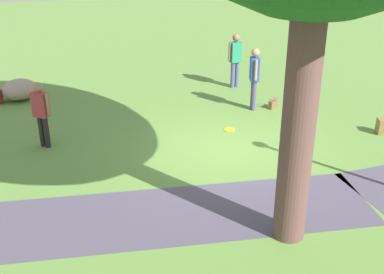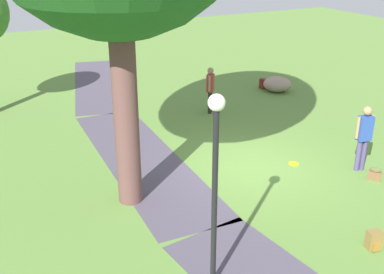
{
  "view_description": "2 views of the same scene",
  "coord_description": "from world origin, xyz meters",
  "px_view_note": "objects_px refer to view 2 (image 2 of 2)",
  "views": [
    {
      "loc": [
        3.15,
        10.22,
        5.27
      ],
      "look_at": [
        1.18,
        1.11,
        1.0
      ],
      "focal_mm": 45.94,
      "sensor_mm": 36.0,
      "label": 1
    },
    {
      "loc": [
        -9.47,
        6.72,
        5.8
      ],
      "look_at": [
        0.26,
        1.63,
        1.15
      ],
      "focal_mm": 44.1,
      "sensor_mm": 36.0,
      "label": 2
    }
  ],
  "objects_px": {
    "handbag_on_grass": "(375,175)",
    "backpack_by_boulder": "(263,84)",
    "lawn_boulder": "(277,84)",
    "woman_with_handbag": "(364,133)",
    "lamp_post": "(215,174)",
    "spare_backpack_on_lawn": "(374,240)",
    "frisbee_on_grass": "(294,164)",
    "man_near_boulder": "(210,87)"
  },
  "relations": [
    {
      "from": "handbag_on_grass",
      "to": "lawn_boulder",
      "type": "bearing_deg",
      "value": -18.14
    },
    {
      "from": "lamp_post",
      "to": "frisbee_on_grass",
      "type": "bearing_deg",
      "value": -54.19
    },
    {
      "from": "lamp_post",
      "to": "man_near_boulder",
      "type": "bearing_deg",
      "value": -29.25
    },
    {
      "from": "lawn_boulder",
      "to": "spare_backpack_on_lawn",
      "type": "height_order",
      "value": "lawn_boulder"
    },
    {
      "from": "man_near_boulder",
      "to": "spare_backpack_on_lawn",
      "type": "bearing_deg",
      "value": 172.97
    },
    {
      "from": "frisbee_on_grass",
      "to": "backpack_by_boulder",
      "type": "bearing_deg",
      "value": -28.6
    },
    {
      "from": "lawn_boulder",
      "to": "handbag_on_grass",
      "type": "distance_m",
      "value": 7.75
    },
    {
      "from": "lawn_boulder",
      "to": "woman_with_handbag",
      "type": "height_order",
      "value": "woman_with_handbag"
    },
    {
      "from": "lamp_post",
      "to": "spare_backpack_on_lawn",
      "type": "relative_size",
      "value": 9.01
    },
    {
      "from": "man_near_boulder",
      "to": "backpack_by_boulder",
      "type": "xyz_separation_m",
      "value": [
        1.57,
        -3.43,
        -0.77
      ]
    },
    {
      "from": "lamp_post",
      "to": "man_near_boulder",
      "type": "xyz_separation_m",
      "value": [
        7.92,
        -4.44,
        -1.26
      ]
    },
    {
      "from": "man_near_boulder",
      "to": "handbag_on_grass",
      "type": "distance_m",
      "value": 6.59
    },
    {
      "from": "woman_with_handbag",
      "to": "handbag_on_grass",
      "type": "xyz_separation_m",
      "value": [
        -0.6,
        0.07,
        -0.93
      ]
    },
    {
      "from": "handbag_on_grass",
      "to": "spare_backpack_on_lawn",
      "type": "height_order",
      "value": "spare_backpack_on_lawn"
    },
    {
      "from": "spare_backpack_on_lawn",
      "to": "backpack_by_boulder",
      "type": "bearing_deg",
      "value": -23.94
    },
    {
      "from": "lawn_boulder",
      "to": "backpack_by_boulder",
      "type": "distance_m",
      "value": 0.68
    },
    {
      "from": "woman_with_handbag",
      "to": "frisbee_on_grass",
      "type": "xyz_separation_m",
      "value": [
        1.09,
        1.33,
        -1.06
      ]
    },
    {
      "from": "handbag_on_grass",
      "to": "spare_backpack_on_lawn",
      "type": "bearing_deg",
      "value": 132.32
    },
    {
      "from": "lawn_boulder",
      "to": "handbag_on_grass",
      "type": "height_order",
      "value": "lawn_boulder"
    },
    {
      "from": "lawn_boulder",
      "to": "spare_backpack_on_lawn",
      "type": "distance_m",
      "value": 10.59
    },
    {
      "from": "man_near_boulder",
      "to": "spare_backpack_on_lawn",
      "type": "xyz_separation_m",
      "value": [
        -8.53,
        1.05,
        -0.77
      ]
    },
    {
      "from": "backpack_by_boulder",
      "to": "frisbee_on_grass",
      "type": "xyz_separation_m",
      "value": [
        -6.29,
        3.43,
        -0.18
      ]
    },
    {
      "from": "spare_backpack_on_lawn",
      "to": "frisbee_on_grass",
      "type": "bearing_deg",
      "value": -15.46
    },
    {
      "from": "handbag_on_grass",
      "to": "frisbee_on_grass",
      "type": "bearing_deg",
      "value": 36.62
    },
    {
      "from": "lawn_boulder",
      "to": "frisbee_on_grass",
      "type": "relative_size",
      "value": 5.36
    },
    {
      "from": "handbag_on_grass",
      "to": "frisbee_on_grass",
      "type": "height_order",
      "value": "handbag_on_grass"
    },
    {
      "from": "lawn_boulder",
      "to": "woman_with_handbag",
      "type": "bearing_deg",
      "value": 160.91
    },
    {
      "from": "lamp_post",
      "to": "spare_backpack_on_lawn",
      "type": "xyz_separation_m",
      "value": [
        -0.6,
        -3.39,
        -2.03
      ]
    },
    {
      "from": "woman_with_handbag",
      "to": "handbag_on_grass",
      "type": "bearing_deg",
      "value": 173.15
    },
    {
      "from": "man_near_boulder",
      "to": "frisbee_on_grass",
      "type": "relative_size",
      "value": 6.02
    },
    {
      "from": "lamp_post",
      "to": "lawn_boulder",
      "type": "relative_size",
      "value": 2.45
    },
    {
      "from": "handbag_on_grass",
      "to": "spare_backpack_on_lawn",
      "type": "xyz_separation_m",
      "value": [
        -2.11,
        2.31,
        0.05
      ]
    },
    {
      "from": "lamp_post",
      "to": "backpack_by_boulder",
      "type": "height_order",
      "value": "lamp_post"
    },
    {
      "from": "handbag_on_grass",
      "to": "spare_backpack_on_lawn",
      "type": "relative_size",
      "value": 0.95
    },
    {
      "from": "handbag_on_grass",
      "to": "backpack_by_boulder",
      "type": "height_order",
      "value": "backpack_by_boulder"
    },
    {
      "from": "lawn_boulder",
      "to": "backpack_by_boulder",
      "type": "relative_size",
      "value": 3.68
    },
    {
      "from": "woman_with_handbag",
      "to": "backpack_by_boulder",
      "type": "xyz_separation_m",
      "value": [
        7.38,
        -2.09,
        -0.87
      ]
    },
    {
      "from": "handbag_on_grass",
      "to": "woman_with_handbag",
      "type": "bearing_deg",
      "value": -6.85
    },
    {
      "from": "woman_with_handbag",
      "to": "backpack_by_boulder",
      "type": "bearing_deg",
      "value": -15.84
    },
    {
      "from": "lamp_post",
      "to": "frisbee_on_grass",
      "type": "height_order",
      "value": "lamp_post"
    },
    {
      "from": "lawn_boulder",
      "to": "woman_with_handbag",
      "type": "distance_m",
      "value": 7.19
    },
    {
      "from": "man_near_boulder",
      "to": "lawn_boulder",
      "type": "bearing_deg",
      "value": -75.58
    }
  ]
}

